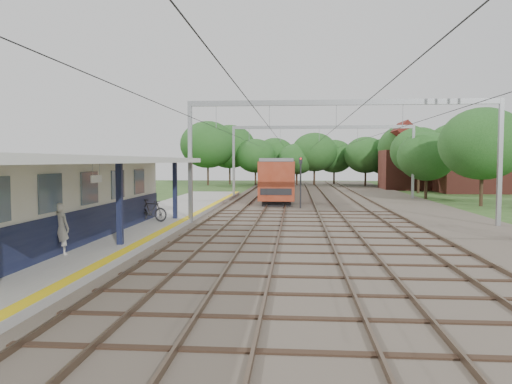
{
  "coord_description": "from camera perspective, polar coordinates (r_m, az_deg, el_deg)",
  "views": [
    {
      "loc": [
        0.97,
        -12.97,
        3.62
      ],
      "look_at": [
        -1.61,
        19.51,
        1.6
      ],
      "focal_mm": 35.0,
      "sensor_mm": 36.0,
      "label": 1
    }
  ],
  "objects": [
    {
      "name": "rail_tracks",
      "position": [
        43.11,
        5.23,
        -1.05
      ],
      "size": [
        11.8,
        88.0,
        0.15
      ],
      "color": "brown",
      "rests_on": "ballast_bed"
    },
    {
      "name": "yellow_stripe",
      "position": [
        27.87,
        -8.4,
        -3.22
      ],
      "size": [
        0.45,
        52.0,
        0.01
      ],
      "primitive_type": "cube",
      "color": "yellow",
      "rests_on": "platform"
    },
    {
      "name": "train",
      "position": [
        55.55,
        3.02,
        1.97
      ],
      "size": [
        2.85,
        35.51,
        3.75
      ],
      "color": "black",
      "rests_on": "ballast_bed"
    },
    {
      "name": "bicycle",
      "position": [
        27.71,
        -11.91,
        -2.07
      ],
      "size": [
        2.05,
        1.12,
        1.19
      ],
      "primitive_type": "imported",
      "rotation": [
        0.0,
        0.0,
        1.27
      ],
      "color": "black",
      "rests_on": "platform"
    },
    {
      "name": "ground",
      "position": [
        13.5,
        0.27,
        -12.02
      ],
      "size": [
        160.0,
        160.0,
        0.0
      ],
      "primitive_type": "plane",
      "color": "#2D4C1E",
      "rests_on": "ground"
    },
    {
      "name": "catenary_system",
      "position": [
        38.37,
        8.19,
        6.34
      ],
      "size": [
        17.22,
        88.0,
        7.0
      ],
      "color": "gray",
      "rests_on": "ground"
    },
    {
      "name": "platform",
      "position": [
        28.47,
        -12.83,
        -3.49
      ],
      "size": [
        5.0,
        52.0,
        0.35
      ],
      "primitive_type": "cube",
      "color": "gray",
      "rests_on": "ground"
    },
    {
      "name": "person",
      "position": [
        18.76,
        -21.46,
        -3.93
      ],
      "size": [
        0.73,
        0.54,
        1.82
      ],
      "primitive_type": "imported",
      "rotation": [
        0.0,
        0.0,
        2.97
      ],
      "color": "beige",
      "rests_on": "platform"
    },
    {
      "name": "ballast_bed",
      "position": [
        43.22,
        8.54,
        -1.23
      ],
      "size": [
        18.0,
        90.0,
        0.1
      ],
      "primitive_type": "cube",
      "color": "#473D33",
      "rests_on": "ground"
    },
    {
      "name": "canopy",
      "position": [
        20.88,
        -20.24,
        3.39
      ],
      "size": [
        6.4,
        20.0,
        3.44
      ],
      "color": "#101533",
      "rests_on": "platform"
    },
    {
      "name": "house_near",
      "position": [
        62.28,
        23.32,
        2.68
      ],
      "size": [
        7.0,
        6.12,
        7.89
      ],
      "color": "brown",
      "rests_on": "ground"
    },
    {
      "name": "station_building",
      "position": [
        22.32,
        -21.66,
        -0.75
      ],
      "size": [
        3.41,
        18.0,
        3.4
      ],
      "color": "beige",
      "rests_on": "platform"
    },
    {
      "name": "tree_band",
      "position": [
        70.16,
        6.9,
        4.59
      ],
      "size": [
        31.72,
        30.88,
        8.82
      ],
      "color": "#382619",
      "rests_on": "ground"
    },
    {
      "name": "house_far",
      "position": [
        66.68,
        17.58,
        3.05
      ],
      "size": [
        8.0,
        6.12,
        8.66
      ],
      "color": "brown",
      "rests_on": "ground"
    },
    {
      "name": "signal_post",
      "position": [
        37.38,
        5.12,
        1.6
      ],
      "size": [
        0.27,
        0.24,
        3.9
      ],
      "rotation": [
        0.0,
        0.0,
        -0.01
      ],
      "color": "black",
      "rests_on": "ground"
    }
  ]
}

